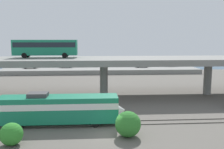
{
  "coord_description": "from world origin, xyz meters",
  "views": [
    {
      "loc": [
        -1.57,
        -26.64,
        10.71
      ],
      "look_at": [
        1.27,
        15.81,
        4.72
      ],
      "focal_mm": 39.68,
      "sensor_mm": 36.0,
      "label": 1
    }
  ],
  "objects_px": {
    "train_locomotive": "(65,108)",
    "parked_car_1": "(30,66)",
    "transit_bus_on_overpass": "(46,47)",
    "parked_car_3": "(170,64)",
    "parked_car_0": "(66,65)",
    "parked_car_2": "(142,65)"
  },
  "relations": [
    {
      "from": "transit_bus_on_overpass",
      "to": "parked_car_3",
      "type": "bearing_deg",
      "value": 45.79
    },
    {
      "from": "train_locomotive",
      "to": "parked_car_0",
      "type": "distance_m",
      "value": 52.96
    },
    {
      "from": "parked_car_1",
      "to": "train_locomotive",
      "type": "bearing_deg",
      "value": -71.3
    },
    {
      "from": "train_locomotive",
      "to": "parked_car_3",
      "type": "height_order",
      "value": "train_locomotive"
    },
    {
      "from": "parked_car_0",
      "to": "parked_car_3",
      "type": "xyz_separation_m",
      "value": [
        35.83,
        1.47,
        0.0
      ]
    },
    {
      "from": "parked_car_1",
      "to": "parked_car_3",
      "type": "xyz_separation_m",
      "value": [
        47.39,
        2.64,
        -0.0
      ]
    },
    {
      "from": "parked_car_2",
      "to": "parked_car_0",
      "type": "bearing_deg",
      "value": -1.71
    },
    {
      "from": "train_locomotive",
      "to": "transit_bus_on_overpass",
      "type": "relative_size",
      "value": 1.32
    },
    {
      "from": "parked_car_2",
      "to": "train_locomotive",
      "type": "bearing_deg",
      "value": 69.27
    },
    {
      "from": "train_locomotive",
      "to": "parked_car_0",
      "type": "xyz_separation_m",
      "value": [
        -5.86,
        52.63,
        0.0
      ]
    },
    {
      "from": "parked_car_0",
      "to": "parked_car_2",
      "type": "height_order",
      "value": "same"
    },
    {
      "from": "parked_car_2",
      "to": "transit_bus_on_overpass",
      "type": "bearing_deg",
      "value": 53.7
    },
    {
      "from": "transit_bus_on_overpass",
      "to": "train_locomotive",
      "type": "bearing_deg",
      "value": -72.41
    },
    {
      "from": "transit_bus_on_overpass",
      "to": "parked_car_2",
      "type": "distance_m",
      "value": 43.16
    },
    {
      "from": "parked_car_1",
      "to": "parked_car_3",
      "type": "height_order",
      "value": "same"
    },
    {
      "from": "transit_bus_on_overpass",
      "to": "parked_car_3",
      "type": "height_order",
      "value": "transit_bus_on_overpass"
    },
    {
      "from": "parked_car_0",
      "to": "parked_car_3",
      "type": "distance_m",
      "value": 35.86
    },
    {
      "from": "transit_bus_on_overpass",
      "to": "parked_car_1",
      "type": "height_order",
      "value": "transit_bus_on_overpass"
    },
    {
      "from": "transit_bus_on_overpass",
      "to": "parked_car_0",
      "type": "distance_m",
      "value": 35.79
    },
    {
      "from": "train_locomotive",
      "to": "transit_bus_on_overpass",
      "type": "height_order",
      "value": "transit_bus_on_overpass"
    },
    {
      "from": "transit_bus_on_overpass",
      "to": "parked_car_1",
      "type": "xyz_separation_m",
      "value": [
        -11.85,
        33.89,
        -7.16
      ]
    },
    {
      "from": "train_locomotive",
      "to": "parked_car_1",
      "type": "bearing_deg",
      "value": 108.7
    }
  ]
}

